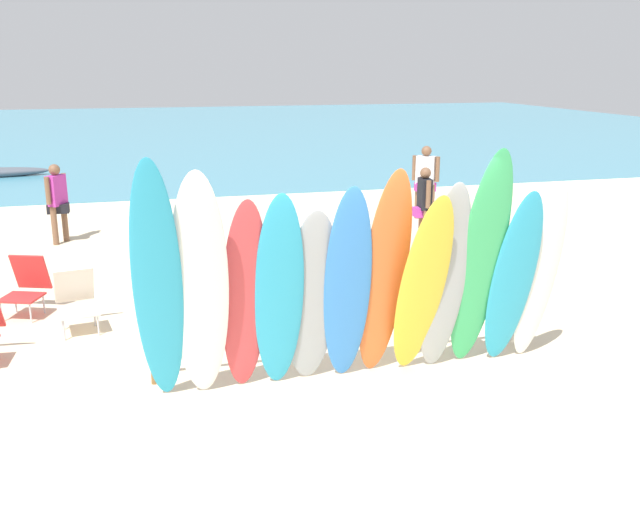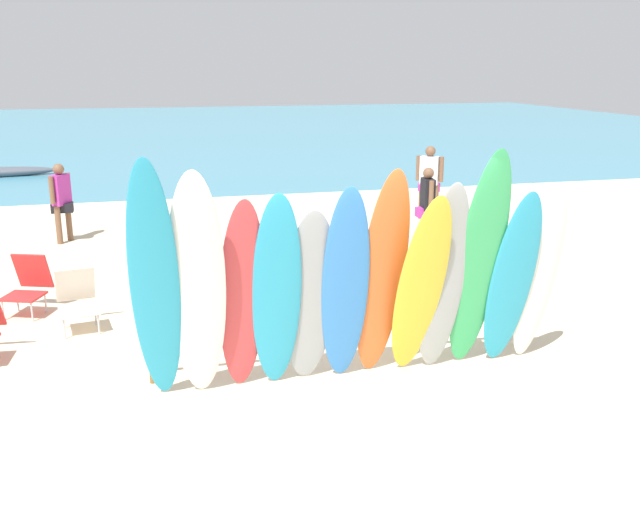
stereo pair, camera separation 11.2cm
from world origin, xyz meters
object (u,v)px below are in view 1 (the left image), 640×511
Objects in this scene: surfboard_blue_5 at (347,287)px; surfboard_yellow_7 at (422,287)px; surfboard_grey_8 at (444,279)px; beachgoer_photographing at (57,198)px; surfboard_green_9 at (480,263)px; surfboard_teal_3 at (279,294)px; surfboard_teal_0 at (158,288)px; surfboard_white_11 at (540,273)px; beachgoer_midbeach at (425,177)px; surfboard_orange_6 at (384,276)px; beach_chair_red at (76,298)px; surfboard_rack at (349,321)px; surfboard_teal_10 at (513,280)px; surfboard_grey_4 at (312,298)px; beach_chair_blue at (27,284)px; surfboard_red_2 at (245,298)px; surfboard_white_1 at (200,290)px; beachgoer_near_rack at (424,201)px.

surfboard_blue_5 is 0.83m from surfboard_yellow_7.
surfboard_grey_8 is 8.84m from beachgoer_photographing.
surfboard_green_9 is 1.73× the size of beachgoer_photographing.
surfboard_teal_3 is 0.84× the size of surfboard_green_9.
surfboard_teal_0 is 1.24× the size of surfboard_white_11.
surfboard_grey_8 is 1.40× the size of beachgoer_midbeach.
surfboard_orange_6 is 3.05× the size of beach_chair_red.
surfboard_rack is 0.86m from surfboard_blue_5.
surfboard_orange_6 is 8.47m from beachgoer_photographing.
surfboard_teal_3 reaches higher than surfboard_rack.
beachgoer_midbeach is at bearing 73.85° from surfboard_teal_10.
surfboard_teal_3 is at bearing -171.23° from surfboard_grey_4.
surfboard_rack is at bearing 32.17° from surfboard_teal_3.
surfboard_yellow_7 reaches higher than surfboard_teal_10.
surfboard_blue_5 is 2.77× the size of beach_chair_blue.
beach_chair_blue is (-5.99, 3.27, -0.66)m from surfboard_white_11.
surfboard_grey_4 is at bearing 173.07° from surfboard_blue_5.
beach_chair_blue is at bearing 133.76° from surfboard_teal_3.
beach_chair_blue is at bearing 147.62° from surfboard_grey_8.
surfboard_red_2 is 0.96× the size of surfboard_grey_8.
surfboard_teal_10 is (1.51, -0.05, -0.14)m from surfboard_orange_6.
beachgoer_photographing is at bearing 108.75° from surfboard_white_1.
surfboard_teal_3 is at bearing 151.41° from beachgoer_near_rack.
surfboard_red_2 is 0.95× the size of surfboard_blue_5.
surfboard_blue_5 is 0.93× the size of surfboard_orange_6.
beachgoer_midbeach is 8.82m from beach_chair_red.
surfboard_teal_0 is 1.19× the size of surfboard_blue_5.
surfboard_orange_6 reaches higher than beach_chair_red.
surfboard_red_2 is at bearing -62.22° from beach_chair_red.
surfboard_white_11 is 1.46× the size of beachgoer_near_rack.
surfboard_teal_10 is 6.55m from beach_chair_blue.
surfboard_blue_5 reaches higher than beachgoer_photographing.
beachgoer_near_rack is (5.10, 5.54, -0.44)m from surfboard_teal_0.
beachgoer_photographing is 1.91× the size of beach_chair_red.
beachgoer_near_rack is (4.70, 5.51, -0.37)m from surfboard_white_1.
beach_chair_red is 0.97× the size of beach_chair_blue.
surfboard_yellow_7 is 2.69× the size of beach_chair_blue.
surfboard_teal_3 is 2.71× the size of beach_chair_blue.
surfboard_white_1 reaches higher than surfboard_orange_6.
beachgoer_near_rack is at bearing 55.58° from surfboard_grey_4.
beachgoer_photographing reaches higher than beach_chair_blue.
surfboard_red_2 reaches higher than beach_chair_blue.
surfboard_red_2 is at bearing -128.71° from beachgoer_photographing.
surfboard_orange_6 is 4.28m from beach_chair_red.
beachgoer_midbeach is at bearing -16.00° from beachgoer_near_rack.
surfboard_teal_0 is 2.79m from surfboard_yellow_7.
surfboard_rack is 1.64m from surfboard_green_9.
beachgoer_midbeach is (3.73, 7.70, -0.26)m from surfboard_orange_6.
surfboard_blue_5 is at bearing -49.89° from beach_chair_red.
surfboard_yellow_7 is (1.19, -0.15, 0.08)m from surfboard_grey_4.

